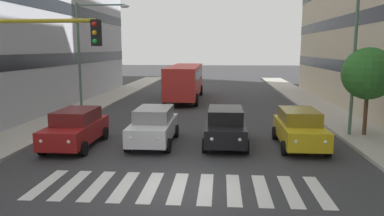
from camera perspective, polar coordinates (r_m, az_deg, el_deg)
name	(u,v)px	position (r m, az deg, el deg)	size (l,w,h in m)	color
ground_plane	(178,188)	(12.52, -2.10, -12.02)	(180.00, 180.00, 0.00)	#38383A
crosswalk_markings	(178,188)	(12.52, -2.10, -12.00)	(9.45, 2.80, 0.01)	silver
car_0	(299,128)	(17.91, 16.04, -2.95)	(2.02, 4.44, 1.72)	gold
car_1	(225,126)	(17.69, 5.09, -2.77)	(2.02, 4.44, 1.72)	black
car_2	(154,126)	(17.85, -5.87, -2.68)	(2.02, 4.44, 1.72)	silver
car_3	(76,128)	(18.08, -17.28, -2.90)	(2.02, 4.44, 1.72)	maroon
bus_behind_traffic	(185,79)	(32.93, -1.09, 4.46)	(2.78, 10.50, 3.00)	red
street_lamp_left	(345,39)	(20.29, 22.30, 9.70)	(3.22, 0.28, 7.91)	#4C6B56
street_lamp_right	(88,46)	(25.64, -15.62, 9.04)	(3.50, 0.28, 7.25)	#4C6B56
street_tree_1	(368,74)	(20.63, 25.27, 4.74)	(2.60, 2.60, 4.42)	#513823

